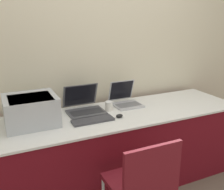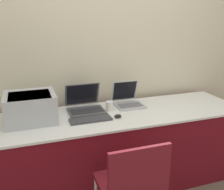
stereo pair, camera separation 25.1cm
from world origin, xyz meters
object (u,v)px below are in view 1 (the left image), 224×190
laptop_left (84,106)px  external_keyboard (93,120)px  laptop_right (125,100)px  coffee_cup (109,106)px  chair (143,181)px  mouse (119,116)px  printer (31,109)px

laptop_left → external_keyboard: size_ratio=0.93×
laptop_left → laptop_right: (0.47, 0.01, -0.00)m
external_keyboard → coffee_cup: coffee_cup is taller
coffee_cup → chair: bearing=-97.0°
coffee_cup → laptop_left: bearing=158.7°
laptop_right → laptop_left: bearing=-178.8°
laptop_right → mouse: bearing=-126.1°
printer → chair: printer is taller
chair → laptop_right: bearing=69.9°
laptop_right → printer: bearing=-173.3°
external_keyboard → chair: bearing=-77.5°
coffee_cup → laptop_right: bearing=22.7°
coffee_cup → chair: 0.89m
external_keyboard → printer: bearing=161.1°
laptop_left → mouse: size_ratio=5.17×
laptop_right → chair: laptop_right is taller
printer → coffee_cup: printer is taller
coffee_cup → printer: bearing=-178.8°
laptop_left → chair: laptop_left is taller
external_keyboard → mouse: bearing=-4.9°
laptop_left → external_keyboard: bearing=-92.9°
laptop_left → laptop_right: size_ratio=1.11×
laptop_right → mouse: laptop_right is taller
chair → mouse: bearing=79.6°
laptop_left → chair: (0.13, -0.92, -0.31)m
laptop_right → chair: (-0.34, -0.93, -0.31)m
laptop_left → coffee_cup: laptop_left is taller
laptop_left → mouse: 0.39m
mouse → printer: bearing=165.6°
external_keyboard → laptop_left: bearing=87.1°
printer → external_keyboard: printer is taller
printer → mouse: (0.76, -0.20, -0.12)m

